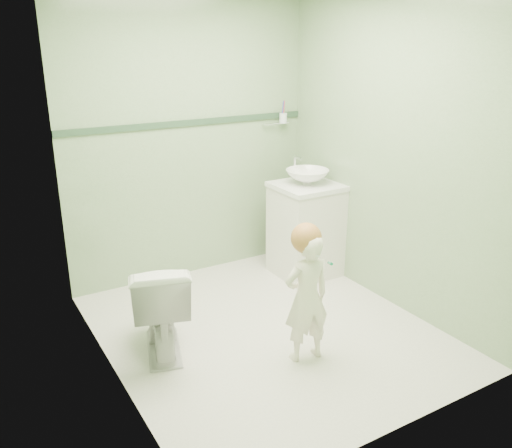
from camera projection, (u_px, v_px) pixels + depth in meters
ground at (266, 331)px, 3.92m from camera, size 2.50×2.50×0.00m
room_shell at (268, 170)px, 3.52m from camera, size 2.50×2.54×2.40m
trim_stripe at (189, 123)px, 4.48m from camera, size 2.20×0.02×0.05m
vanity at (306, 231)px, 4.76m from camera, size 0.52×0.50×0.80m
counter at (307, 186)px, 4.63m from camera, size 0.54×0.52×0.04m
basin at (307, 177)px, 4.60m from camera, size 0.37×0.37×0.13m
faucet at (295, 163)px, 4.72m from camera, size 0.03×0.13×0.18m
cup_holder at (282, 118)px, 4.87m from camera, size 0.26×0.07×0.21m
toilet at (160, 305)px, 3.58m from camera, size 0.56×0.74×0.67m
toddler at (307, 298)px, 3.45m from camera, size 0.34×0.24×0.88m
hair_cap at (306, 238)px, 3.34m from camera, size 0.20×0.20×0.20m
teal_toothbrush at (329, 263)px, 3.28m from camera, size 0.11×0.14×0.08m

